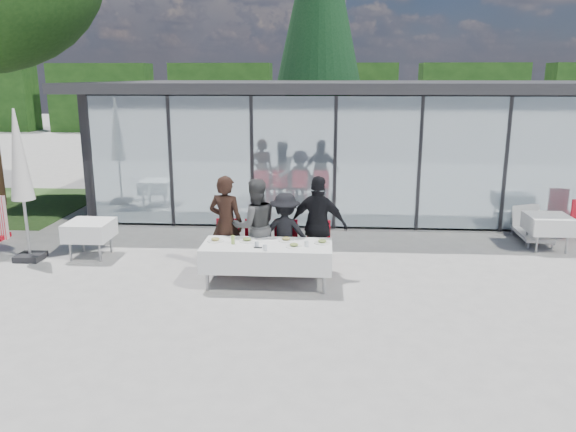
% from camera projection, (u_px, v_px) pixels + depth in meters
% --- Properties ---
extents(ground, '(90.00, 90.00, 0.00)m').
position_uv_depth(ground, '(276.00, 292.00, 9.62)').
color(ground, '#A4A09B').
rests_on(ground, ground).
extents(pavilion, '(14.80, 8.80, 3.44)m').
position_uv_depth(pavilion, '(366.00, 125.00, 16.87)').
color(pavilion, gray).
rests_on(pavilion, ground).
extents(treeline, '(62.50, 2.00, 4.40)m').
position_uv_depth(treeline, '(283.00, 98.00, 36.32)').
color(treeline, '#163510').
rests_on(treeline, ground).
extents(dining_table, '(2.26, 0.96, 0.75)m').
position_uv_depth(dining_table, '(267.00, 256.00, 9.81)').
color(dining_table, white).
rests_on(dining_table, ground).
extents(diner_a, '(0.82, 0.82, 1.84)m').
position_uv_depth(diner_a, '(226.00, 224.00, 10.42)').
color(diner_a, black).
rests_on(diner_a, ground).
extents(diner_chair_a, '(0.44, 0.44, 0.97)m').
position_uv_depth(diner_chair_a, '(227.00, 243.00, 10.59)').
color(diner_chair_a, '#B50C1A').
rests_on(diner_chair_a, ground).
extents(diner_b, '(1.10, 1.10, 1.78)m').
position_uv_depth(diner_b, '(255.00, 226.00, 10.39)').
color(diner_b, '#4A4A4A').
rests_on(diner_b, ground).
extents(diner_chair_b, '(0.44, 0.44, 0.97)m').
position_uv_depth(diner_chair_b, '(256.00, 243.00, 10.55)').
color(diner_chair_b, '#B50C1A').
rests_on(diner_chair_b, ground).
extents(diner_c, '(1.10, 1.10, 1.52)m').
position_uv_depth(diner_c, '(285.00, 233.00, 10.39)').
color(diner_c, black).
rests_on(diner_c, ground).
extents(diner_chair_c, '(0.44, 0.44, 0.97)m').
position_uv_depth(diner_chair_c, '(286.00, 244.00, 10.52)').
color(diner_chair_c, '#B50C1A').
rests_on(diner_chair_c, ground).
extents(diner_d, '(1.34, 1.34, 1.84)m').
position_uv_depth(diner_d, '(319.00, 226.00, 10.31)').
color(diner_d, black).
rests_on(diner_d, ground).
extents(diner_chair_d, '(0.44, 0.44, 0.97)m').
position_uv_depth(diner_chair_d, '(318.00, 244.00, 10.48)').
color(diner_chair_d, '#B50C1A').
rests_on(diner_chair_d, ground).
extents(plate_a, '(0.29, 0.29, 0.07)m').
position_uv_depth(plate_a, '(215.00, 240.00, 9.92)').
color(plate_a, white).
rests_on(plate_a, dining_table).
extents(plate_b, '(0.29, 0.29, 0.07)m').
position_uv_depth(plate_b, '(247.00, 240.00, 9.92)').
color(plate_b, white).
rests_on(plate_b, dining_table).
extents(plate_c, '(0.29, 0.29, 0.07)m').
position_uv_depth(plate_c, '(286.00, 239.00, 9.95)').
color(plate_c, white).
rests_on(plate_c, dining_table).
extents(plate_d, '(0.29, 0.29, 0.07)m').
position_uv_depth(plate_d, '(322.00, 242.00, 9.80)').
color(plate_d, white).
rests_on(plate_d, dining_table).
extents(plate_extra, '(0.29, 0.29, 0.07)m').
position_uv_depth(plate_extra, '(294.00, 246.00, 9.59)').
color(plate_extra, white).
rests_on(plate_extra, dining_table).
extents(juice_bottle, '(0.06, 0.06, 0.15)m').
position_uv_depth(juice_bottle, '(233.00, 240.00, 9.74)').
color(juice_bottle, '#97B64B').
rests_on(juice_bottle, dining_table).
extents(drinking_glasses, '(0.91, 0.34, 0.10)m').
position_uv_depth(drinking_glasses, '(276.00, 245.00, 9.52)').
color(drinking_glasses, silver).
rests_on(drinking_glasses, dining_table).
extents(folded_eyeglasses, '(0.14, 0.03, 0.01)m').
position_uv_depth(folded_eyeglasses, '(258.00, 248.00, 9.54)').
color(folded_eyeglasses, black).
rests_on(folded_eyeglasses, dining_table).
extents(spare_table_left, '(0.86, 0.86, 0.74)m').
position_uv_depth(spare_table_left, '(90.00, 230.00, 11.36)').
color(spare_table_left, white).
rests_on(spare_table_left, ground).
extents(spare_table_right, '(0.86, 0.86, 0.74)m').
position_uv_depth(spare_table_right, '(548.00, 224.00, 11.85)').
color(spare_table_right, white).
rests_on(spare_table_right, ground).
extents(spare_chair_a, '(0.60, 0.60, 0.97)m').
position_uv_depth(spare_chair_a, '(521.00, 209.00, 13.27)').
color(spare_chair_a, '#B50C1A').
rests_on(spare_chair_a, ground).
extents(market_umbrella, '(0.50, 0.50, 3.00)m').
position_uv_depth(market_umbrella, '(20.00, 164.00, 10.82)').
color(market_umbrella, black).
rests_on(market_umbrella, ground).
extents(lounger, '(0.66, 1.36, 0.72)m').
position_uv_depth(lounger, '(530.00, 228.00, 12.66)').
color(lounger, silver).
rests_on(lounger, ground).
extents(conifer_tree, '(4.00, 4.00, 10.50)m').
position_uv_depth(conifer_tree, '(319.00, 9.00, 20.72)').
color(conifer_tree, '#382316').
rests_on(conifer_tree, ground).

